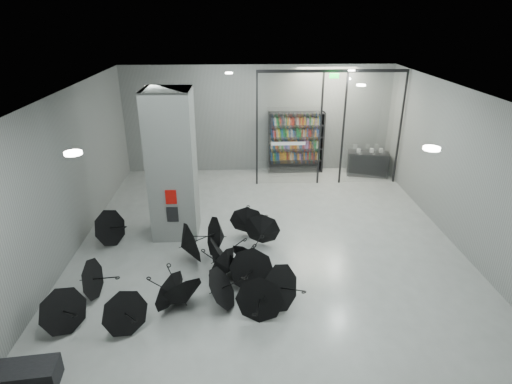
{
  "coord_description": "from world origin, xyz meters",
  "views": [
    {
      "loc": [
        -0.73,
        -8.6,
        5.76
      ],
      "look_at": [
        -0.3,
        1.5,
        1.4
      ],
      "focal_mm": 29.53,
      "sensor_mm": 36.0,
      "label": 1
    }
  ],
  "objects_px": {
    "column": "(172,165)",
    "bench": "(19,377)",
    "umbrella_cluster": "(202,271)",
    "bookshelf": "(296,143)",
    "shop_counter": "(368,164)"
  },
  "relations": [
    {
      "from": "column",
      "to": "bench",
      "type": "bearing_deg",
      "value": -110.04
    },
    {
      "from": "column",
      "to": "umbrella_cluster",
      "type": "relative_size",
      "value": 0.71
    },
    {
      "from": "bookshelf",
      "to": "shop_counter",
      "type": "relative_size",
      "value": 1.55
    },
    {
      "from": "column",
      "to": "shop_counter",
      "type": "bearing_deg",
      "value": 32.44
    },
    {
      "from": "bookshelf",
      "to": "umbrella_cluster",
      "type": "bearing_deg",
      "value": -113.35
    },
    {
      "from": "bench",
      "to": "umbrella_cluster",
      "type": "relative_size",
      "value": 0.22
    },
    {
      "from": "bookshelf",
      "to": "column",
      "type": "bearing_deg",
      "value": -130.09
    },
    {
      "from": "column",
      "to": "bookshelf",
      "type": "bearing_deg",
      "value": 50.34
    },
    {
      "from": "umbrella_cluster",
      "to": "bookshelf",
      "type": "bearing_deg",
      "value": 67.07
    },
    {
      "from": "bookshelf",
      "to": "shop_counter",
      "type": "distance_m",
      "value": 2.83
    },
    {
      "from": "bench",
      "to": "bookshelf",
      "type": "bearing_deg",
      "value": 53.33
    },
    {
      "from": "column",
      "to": "bench",
      "type": "xyz_separation_m",
      "value": [
        -1.92,
        -5.27,
        -1.8
      ]
    },
    {
      "from": "shop_counter",
      "to": "umbrella_cluster",
      "type": "height_order",
      "value": "umbrella_cluster"
    },
    {
      "from": "column",
      "to": "bookshelf",
      "type": "relative_size",
      "value": 1.73
    },
    {
      "from": "shop_counter",
      "to": "bench",
      "type": "bearing_deg",
      "value": -119.08
    }
  ]
}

